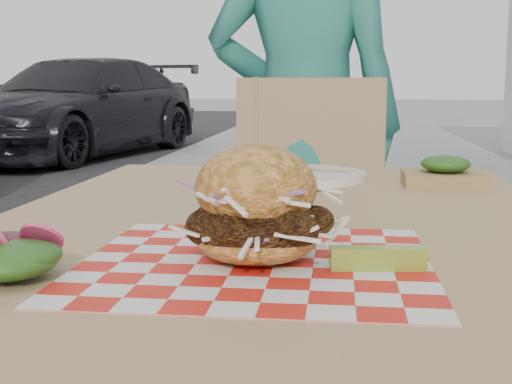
# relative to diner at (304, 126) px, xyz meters

# --- Properties ---
(diner) EXTENTS (0.61, 0.42, 1.61)m
(diner) POSITION_rel_diner_xyz_m (0.00, 0.00, 0.00)
(diner) COLOR #2A7B6E
(diner) RESTS_ON ground
(car_dark) EXTENTS (2.67, 4.61, 1.26)m
(car_dark) POSITION_rel_diner_xyz_m (-3.23, 6.74, -0.18)
(car_dark) COLOR black
(car_dark) RESTS_ON ground
(patio_table) EXTENTS (0.80, 1.20, 0.75)m
(patio_table) POSITION_rel_diner_xyz_m (0.02, -1.15, -0.14)
(patio_table) COLOR tan
(patio_table) RESTS_ON ground
(patio_chair) EXTENTS (0.46, 0.47, 0.95)m
(patio_chair) POSITION_rel_diner_xyz_m (0.03, -0.21, -0.26)
(patio_chair) COLOR tan
(patio_chair) RESTS_ON ground
(paper_liner) EXTENTS (0.36, 0.36, 0.00)m
(paper_liner) POSITION_rel_diner_xyz_m (0.02, -1.41, -0.06)
(paper_liner) COLOR red
(paper_liner) RESTS_ON patio_table
(sandwich) EXTENTS (0.17, 0.17, 0.19)m
(sandwich) POSITION_rel_diner_xyz_m (0.02, -1.41, -0.00)
(sandwich) COLOR #EF9143
(sandwich) RESTS_ON paper_liner
(pickle_spear) EXTENTS (0.10, 0.03, 0.02)m
(pickle_spear) POSITION_rel_diner_xyz_m (0.14, -1.43, -0.04)
(pickle_spear) COLOR olive
(pickle_spear) RESTS_ON paper_liner
(side_salad) EXTENTS (0.14, 0.13, 0.05)m
(side_salad) POSITION_rel_diner_xyz_m (-0.20, -1.49, -0.04)
(side_salad) COLOR #3F1419
(side_salad) RESTS_ON patio_table
(place_setting) EXTENTS (0.27, 0.27, 0.02)m
(place_setting) POSITION_rel_diner_xyz_m (0.02, -0.75, -0.05)
(place_setting) COLOR white
(place_setting) RESTS_ON patio_table
(kraft_tray) EXTENTS (0.15, 0.12, 0.06)m
(kraft_tray) POSITION_rel_diner_xyz_m (0.30, -0.81, -0.03)
(kraft_tray) COLOR olive
(kraft_tray) RESTS_ON patio_table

